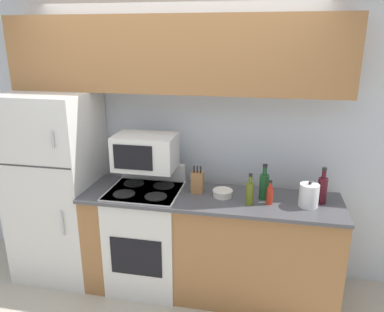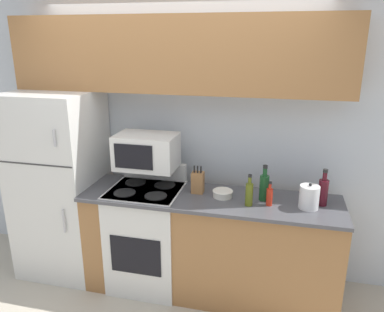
{
  "view_description": "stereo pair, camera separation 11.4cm",
  "coord_description": "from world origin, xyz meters",
  "px_view_note": "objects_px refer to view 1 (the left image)",
  "views": [
    {
      "loc": [
        0.8,
        -2.59,
        2.21
      ],
      "look_at": [
        0.22,
        0.25,
        1.29
      ],
      "focal_mm": 35.0,
      "sensor_mm": 36.0,
      "label": 1
    },
    {
      "loc": [
        0.91,
        -2.57,
        2.21
      ],
      "look_at": [
        0.22,
        0.25,
        1.29
      ],
      "focal_mm": 35.0,
      "sensor_mm": 36.0,
      "label": 2
    }
  ],
  "objects_px": {
    "stove": "(147,236)",
    "microwave": "(145,152)",
    "bottle_wine_green": "(264,185)",
    "kettle": "(309,195)",
    "bottle_olive_oil": "(250,192)",
    "bottle_hot_sauce": "(270,195)",
    "bowl": "(223,193)",
    "bottle_wine_red": "(322,189)",
    "knife_block": "(197,182)",
    "refrigerator": "(58,186)"
  },
  "relations": [
    {
      "from": "bottle_hot_sauce",
      "to": "kettle",
      "type": "height_order",
      "value": "kettle"
    },
    {
      "from": "stove",
      "to": "microwave",
      "type": "height_order",
      "value": "microwave"
    },
    {
      "from": "bowl",
      "to": "bottle_olive_oil",
      "type": "distance_m",
      "value": 0.26
    },
    {
      "from": "knife_block",
      "to": "bottle_wine_red",
      "type": "distance_m",
      "value": 1.02
    },
    {
      "from": "knife_block",
      "to": "bottle_wine_red",
      "type": "bearing_deg",
      "value": -0.57
    },
    {
      "from": "knife_block",
      "to": "kettle",
      "type": "distance_m",
      "value": 0.91
    },
    {
      "from": "microwave",
      "to": "bowl",
      "type": "distance_m",
      "value": 0.75
    },
    {
      "from": "bottle_wine_green",
      "to": "kettle",
      "type": "distance_m",
      "value": 0.36
    },
    {
      "from": "stove",
      "to": "bottle_olive_oil",
      "type": "distance_m",
      "value": 1.06
    },
    {
      "from": "bowl",
      "to": "kettle",
      "type": "height_order",
      "value": "kettle"
    },
    {
      "from": "bottle_olive_oil",
      "to": "kettle",
      "type": "bearing_deg",
      "value": 7.41
    },
    {
      "from": "microwave",
      "to": "bottle_wine_green",
      "type": "relative_size",
      "value": 1.75
    },
    {
      "from": "microwave",
      "to": "stove",
      "type": "bearing_deg",
      "value": -83.18
    },
    {
      "from": "refrigerator",
      "to": "knife_block",
      "type": "relative_size",
      "value": 7.22
    },
    {
      "from": "stove",
      "to": "knife_block",
      "type": "height_order",
      "value": "knife_block"
    },
    {
      "from": "microwave",
      "to": "kettle",
      "type": "relative_size",
      "value": 2.52
    },
    {
      "from": "bottle_olive_oil",
      "to": "bottle_wine_red",
      "type": "xyz_separation_m",
      "value": [
        0.57,
        0.15,
        0.02
      ]
    },
    {
      "from": "bowl",
      "to": "bottle_wine_green",
      "type": "height_order",
      "value": "bottle_wine_green"
    },
    {
      "from": "bottle_olive_oil",
      "to": "bottle_wine_green",
      "type": "height_order",
      "value": "bottle_wine_green"
    },
    {
      "from": "bowl",
      "to": "bottle_wine_green",
      "type": "bearing_deg",
      "value": 3.35
    },
    {
      "from": "bottle_wine_red",
      "to": "bottle_wine_green",
      "type": "relative_size",
      "value": 1.0
    },
    {
      "from": "bottle_olive_oil",
      "to": "bottle_wine_green",
      "type": "distance_m",
      "value": 0.17
    },
    {
      "from": "stove",
      "to": "kettle",
      "type": "relative_size",
      "value": 5.3
    },
    {
      "from": "stove",
      "to": "bottle_wine_red",
      "type": "xyz_separation_m",
      "value": [
        1.47,
        0.05,
        0.57
      ]
    },
    {
      "from": "microwave",
      "to": "knife_block",
      "type": "xyz_separation_m",
      "value": [
        0.47,
        -0.04,
        -0.23
      ]
    },
    {
      "from": "bottle_wine_red",
      "to": "bottle_wine_green",
      "type": "distance_m",
      "value": 0.46
    },
    {
      "from": "stove",
      "to": "microwave",
      "type": "bearing_deg",
      "value": 96.82
    },
    {
      "from": "refrigerator",
      "to": "bottle_hot_sauce",
      "type": "bearing_deg",
      "value": -4.13
    },
    {
      "from": "knife_block",
      "to": "bottle_hot_sauce",
      "type": "height_order",
      "value": "knife_block"
    },
    {
      "from": "microwave",
      "to": "kettle",
      "type": "xyz_separation_m",
      "value": [
        1.37,
        -0.13,
        -0.23
      ]
    },
    {
      "from": "knife_block",
      "to": "bowl",
      "type": "height_order",
      "value": "knife_block"
    },
    {
      "from": "refrigerator",
      "to": "kettle",
      "type": "relative_size",
      "value": 8.42
    },
    {
      "from": "bottle_wine_red",
      "to": "stove",
      "type": "bearing_deg",
      "value": -178.12
    },
    {
      "from": "refrigerator",
      "to": "bowl",
      "type": "xyz_separation_m",
      "value": [
        1.56,
        -0.07,
        0.09
      ]
    },
    {
      "from": "bottle_wine_green",
      "to": "bottle_olive_oil",
      "type": "bearing_deg",
      "value": -129.1
    },
    {
      "from": "stove",
      "to": "microwave",
      "type": "relative_size",
      "value": 2.1
    },
    {
      "from": "refrigerator",
      "to": "bottle_hot_sauce",
      "type": "xyz_separation_m",
      "value": [
        1.95,
        -0.14,
        0.14
      ]
    },
    {
      "from": "stove",
      "to": "knife_block",
      "type": "distance_m",
      "value": 0.71
    },
    {
      "from": "bowl",
      "to": "bottle_hot_sauce",
      "type": "bearing_deg",
      "value": -10.87
    },
    {
      "from": "bottle_hot_sauce",
      "to": "bottle_wine_green",
      "type": "relative_size",
      "value": 0.67
    },
    {
      "from": "bottle_wine_red",
      "to": "microwave",
      "type": "bearing_deg",
      "value": 178.14
    },
    {
      "from": "refrigerator",
      "to": "bottle_wine_green",
      "type": "distance_m",
      "value": 1.91
    },
    {
      "from": "refrigerator",
      "to": "microwave",
      "type": "relative_size",
      "value": 3.34
    },
    {
      "from": "bottle_wine_green",
      "to": "stove",
      "type": "bearing_deg",
      "value": -177.98
    },
    {
      "from": "bottle_wine_red",
      "to": "kettle",
      "type": "xyz_separation_m",
      "value": [
        -0.11,
        -0.09,
        -0.03
      ]
    },
    {
      "from": "knife_block",
      "to": "bottle_wine_red",
      "type": "xyz_separation_m",
      "value": [
        1.02,
        -0.01,
        0.02
      ]
    },
    {
      "from": "microwave",
      "to": "bottle_hot_sauce",
      "type": "height_order",
      "value": "microwave"
    },
    {
      "from": "stove",
      "to": "knife_block",
      "type": "bearing_deg",
      "value": 7.3
    },
    {
      "from": "bottle_olive_oil",
      "to": "kettle",
      "type": "distance_m",
      "value": 0.46
    },
    {
      "from": "stove",
      "to": "bottle_hot_sauce",
      "type": "bearing_deg",
      "value": -3.1
    }
  ]
}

